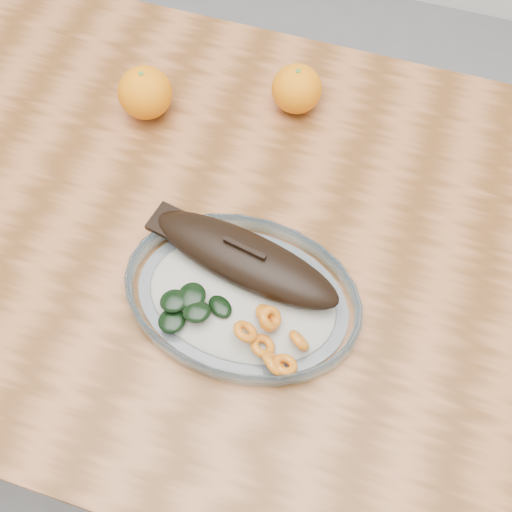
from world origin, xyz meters
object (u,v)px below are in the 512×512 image
dining_table (191,251)px  plated_meal (242,293)px  orange_left (145,93)px  orange_right (297,89)px

dining_table → plated_meal: plated_meal is taller
dining_table → plated_meal: 0.19m
orange_left → orange_right: 0.23m
plated_meal → orange_right: size_ratio=7.44×
orange_left → plated_meal: bearing=-47.5°
plated_meal → orange_right: plated_meal is taller
plated_meal → orange_right: bearing=95.2°
dining_table → plated_meal: size_ratio=2.08×
orange_left → orange_right: (0.22, 0.08, -0.00)m
orange_left → orange_right: orange_left is taller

